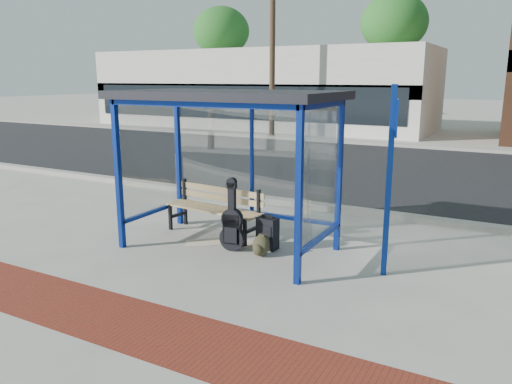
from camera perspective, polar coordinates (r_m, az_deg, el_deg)
The scene contains 19 objects.
ground at distance 7.86m, azimuth -3.13°, elevation -6.43°, with size 120.00×120.00×0.00m, color #B2ADA0.
brick_paver_strip at distance 5.98m, azimuth -16.65°, elevation -13.41°, with size 60.00×1.00×0.01m, color maroon.
curb_near at distance 10.32m, azimuth 5.33°, elevation -1.39°, with size 60.00×0.25×0.12m, color gray.
street_asphalt at distance 15.06m, azimuth 13.04°, elevation 2.66°, with size 60.00×10.00×0.00m, color black.
curb_far at distance 19.96m, azimuth 17.04°, elevation 5.06°, with size 60.00×0.25×0.12m, color gray.
far_sidewalk at distance 21.82m, azimuth 18.06°, elevation 5.47°, with size 60.00×4.00×0.01m, color #B2ADA0.
bus_shelter at distance 7.50m, azimuth -3.04°, elevation 8.83°, with size 3.30×1.80×2.42m.
storefront_white at distance 27.51m, azimuth 0.53°, elevation 11.69°, with size 18.00×6.04×4.00m.
tree_left at distance 33.62m, azimuth -3.99°, elevation 17.79°, with size 3.60×3.60×7.03m.
tree_mid at distance 29.27m, azimuth 15.51°, elevation 18.09°, with size 3.60×3.60×7.03m.
utility_pole_west at distance 22.11m, azimuth 1.89°, elevation 16.85°, with size 1.60×0.24×8.00m.
bench at distance 8.46m, azimuth -4.71°, elevation -1.65°, with size 1.83×0.61×0.85m.
guitar_bag at distance 7.65m, azimuth -2.73°, elevation -3.88°, with size 0.40×0.16×1.08m.
suitcase at distance 7.74m, azimuth 1.32°, elevation -4.76°, with size 0.33×0.23×0.55m.
backpack at distance 7.48m, azimuth 0.53°, elevation -6.18°, with size 0.28×0.25×0.33m.
sign_post at distance 6.69m, azimuth 15.08°, elevation 2.29°, with size 0.14×0.31×2.53m.
newspaper_a at distance 8.14m, azimuth -6.53°, elevation -5.79°, with size 0.42×0.33×0.01m, color white.
newspaper_b at distance 8.14m, azimuth -5.07°, elevation -5.75°, with size 0.39×0.31×0.01m, color white.
newspaper_c at distance 8.02m, azimuth -0.90°, elevation -6.00°, with size 0.39×0.31×0.01m, color white.
Camera 1 is at (3.91, -6.30, 2.61)m, focal length 35.00 mm.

